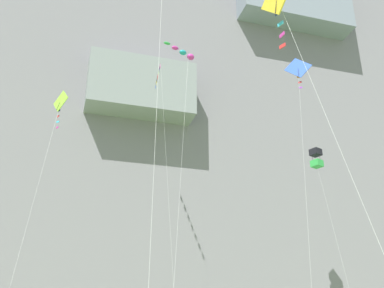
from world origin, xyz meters
name	(u,v)px	position (x,y,z in m)	size (l,w,h in m)	color
cliff_face	(126,89)	(0.02, 56.55, 38.85)	(180.00, 28.07, 77.66)	gray
kite_banner_high_center	(159,97)	(0.65, 35.47, 26.42)	(2.26, 4.97, 29.16)	black
kite_diamond_far_right	(298,72)	(10.60, 25.36, 24.99)	(3.02, 2.92, 26.70)	blue
kite_box_upper_right	(316,158)	(18.46, 36.44, 22.14)	(1.54, 4.40, 23.20)	black
kite_windsock_far_left	(184,54)	(0.97, 27.63, 26.46)	(3.15, 4.60, 27.03)	#CC3399
kite_diamond_low_right	(60,105)	(-8.73, 31.18, 21.86)	(2.89, 7.00, 23.51)	#8CCC33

